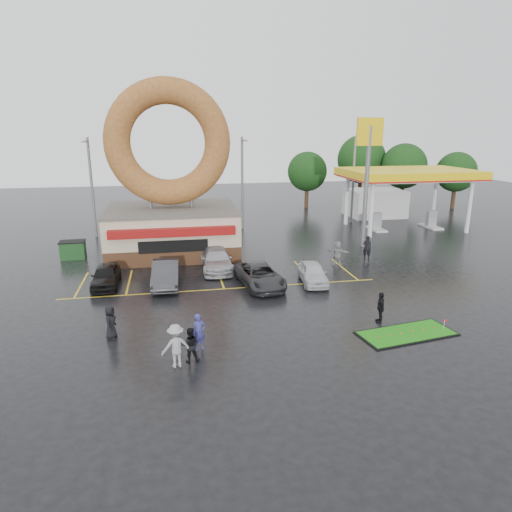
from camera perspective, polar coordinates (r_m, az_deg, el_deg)
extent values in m
plane|color=black|center=(25.72, -3.09, -6.65)|extent=(120.00, 120.00, 0.00)
cube|color=#472B19|center=(37.73, -10.30, 1.36)|extent=(10.00, 8.00, 1.20)
cube|color=beige|center=(37.34, -10.43, 3.97)|extent=(10.00, 8.00, 2.30)
cube|color=#59544C|center=(37.11, -10.52, 5.85)|extent=(10.20, 8.20, 0.20)
cube|color=maroon|center=(33.08, -10.36, 2.91)|extent=(9.00, 0.60, 0.60)
cylinder|color=slate|center=(37.03, -13.07, 6.79)|extent=(0.30, 0.30, 1.20)
cylinder|color=slate|center=(37.04, -8.09, 7.04)|extent=(0.30, 0.30, 1.20)
torus|color=brown|center=(36.61, -10.93, 13.74)|extent=(9.60, 2.00, 9.60)
cylinder|color=silver|center=(43.23, 14.22, 5.52)|extent=(0.40, 0.40, 5.00)
cylinder|color=silver|center=(48.27, 25.12, 5.54)|extent=(0.40, 0.40, 5.00)
cylinder|color=silver|center=(48.66, 11.28, 6.79)|extent=(0.40, 0.40, 5.00)
cylinder|color=silver|center=(53.19, 21.41, 6.75)|extent=(0.40, 0.40, 5.00)
cube|color=silver|center=(47.78, 18.46, 9.46)|extent=(12.00, 8.00, 0.50)
cube|color=yellow|center=(47.75, 18.50, 9.82)|extent=(12.30, 8.30, 0.70)
cube|color=#99999E|center=(47.03, 14.80, 4.29)|extent=(0.90, 0.60, 1.60)
cube|color=#99999E|center=(49.88, 21.06, 4.39)|extent=(0.90, 0.60, 1.60)
cube|color=silver|center=(54.42, 14.59, 6.44)|extent=(6.00, 5.00, 3.00)
cylinder|color=slate|center=(39.34, 13.61, 8.29)|extent=(0.36, 0.36, 10.00)
cube|color=yellow|center=(39.06, 14.05, 14.84)|extent=(2.20, 0.30, 2.20)
cylinder|color=slate|center=(44.46, -19.81, 7.96)|extent=(0.24, 0.24, 9.00)
cylinder|color=slate|center=(43.17, -20.53, 13.31)|extent=(0.12, 2.00, 0.12)
cube|color=slate|center=(42.19, -20.75, 13.19)|extent=(0.40, 0.18, 0.12)
cylinder|color=slate|center=(45.46, -1.73, 9.02)|extent=(0.24, 0.24, 9.00)
cylinder|color=slate|center=(44.18, -1.56, 14.29)|extent=(0.12, 2.00, 0.12)
cube|color=slate|center=(43.19, -1.34, 14.19)|extent=(0.40, 0.18, 0.12)
cylinder|color=slate|center=(49.70, 12.06, 9.26)|extent=(0.24, 0.24, 9.00)
cylinder|color=slate|center=(48.51, 12.81, 14.05)|extent=(0.12, 2.00, 0.12)
cube|color=slate|center=(47.60, 13.30, 13.93)|extent=(0.40, 0.18, 0.12)
cylinder|color=#332114|center=(61.54, 17.73, 7.16)|extent=(0.50, 0.50, 2.88)
sphere|color=black|center=(61.14, 18.02, 10.65)|extent=(5.60, 5.60, 5.60)
cylinder|color=#332114|center=(62.96, 23.42, 6.63)|extent=(0.50, 0.50, 2.52)
sphere|color=black|center=(62.60, 23.75, 9.60)|extent=(4.90, 4.90, 4.90)
cylinder|color=#332114|center=(63.34, 12.81, 7.90)|extent=(0.50, 0.50, 3.24)
sphere|color=black|center=(62.94, 13.05, 11.72)|extent=(6.30, 6.30, 6.30)
cylinder|color=#332114|center=(58.77, 6.33, 7.26)|extent=(0.50, 0.50, 2.52)
sphere|color=black|center=(58.39, 6.43, 10.46)|extent=(4.90, 4.90, 4.90)
imported|color=black|center=(30.63, -18.26, -2.36)|extent=(1.66, 4.09, 1.39)
imported|color=#333235|center=(29.78, -11.21, -2.19)|extent=(1.85, 4.80, 1.56)
imported|color=#AFAEB3|center=(32.56, -4.97, -0.46)|extent=(2.16, 5.17, 1.49)
imported|color=#2C2D2F|center=(29.07, 0.45, -2.49)|extent=(2.96, 5.29, 1.40)
imported|color=silver|center=(29.94, 7.13, -2.13)|extent=(2.02, 4.08, 1.34)
imported|color=navy|center=(21.08, -7.14, -9.43)|extent=(0.72, 0.57, 1.72)
imported|color=black|center=(20.16, -8.24, -10.94)|extent=(0.77, 0.60, 1.57)
imported|color=gray|center=(19.79, -9.98, -11.00)|extent=(1.36, 0.97, 1.91)
imported|color=black|center=(23.05, -17.72, -7.90)|extent=(0.67, 0.90, 1.67)
imported|color=black|center=(24.63, 15.29, -6.20)|extent=(0.59, 1.02, 1.64)
imported|color=gray|center=(34.07, 10.15, 0.36)|extent=(1.72, 1.33, 1.81)
imported|color=black|center=(36.11, 13.71, 1.06)|extent=(0.76, 0.59, 1.85)
cube|color=#183F1A|center=(38.07, -21.90, 0.67)|extent=(1.85, 1.27, 1.30)
cube|color=black|center=(23.91, 18.30, -9.20)|extent=(5.08, 2.82, 0.05)
cube|color=#217E15|center=(23.90, 18.31, -9.12)|extent=(4.83, 2.57, 0.03)
cylinder|color=silver|center=(24.78, 22.45, -7.97)|extent=(0.02, 0.02, 0.55)
cube|color=red|center=(24.73, 22.64, -7.48)|extent=(0.14, 0.01, 0.10)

